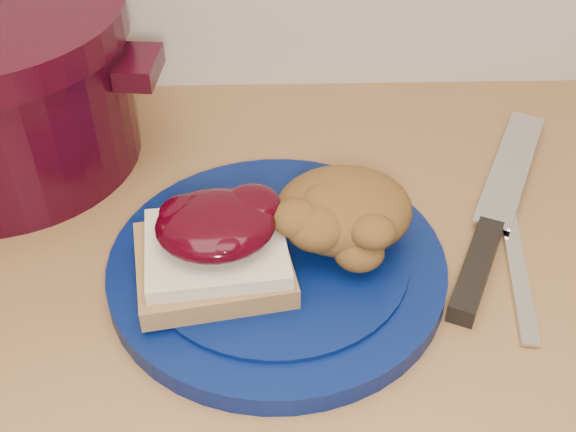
{
  "coord_description": "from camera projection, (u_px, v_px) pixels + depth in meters",
  "views": [
    {
      "loc": [
        0.01,
        1.03,
        1.35
      ],
      "look_at": [
        0.03,
        1.49,
        0.95
      ],
      "focal_mm": 45.0,
      "sensor_mm": 36.0,
      "label": 1
    }
  ],
  "objects": [
    {
      "name": "plate",
      "position": [
        277.0,
        267.0,
        0.62
      ],
      "size": [
        0.31,
        0.31,
        0.02
      ],
      "primitive_type": "cylinder",
      "rotation": [
        0.0,
        0.0,
        0.07
      ],
      "color": "#051247",
      "rests_on": "wood_countertop"
    },
    {
      "name": "sandwich",
      "position": [
        215.0,
        246.0,
        0.58
      ],
      "size": [
        0.14,
        0.13,
        0.06
      ],
      "rotation": [
        0.0,
        0.0,
        0.07
      ],
      "color": "olive",
      "rests_on": "plate"
    },
    {
      "name": "butter_knife",
      "position": [
        516.0,
        261.0,
        0.64
      ],
      "size": [
        0.04,
        0.19,
        0.0
      ],
      "primitive_type": "cube",
      "rotation": [
        0.0,
        0.0,
        1.43
      ],
      "color": "silver",
      "rests_on": "wood_countertop"
    },
    {
      "name": "chef_knife",
      "position": [
        487.0,
        238.0,
        0.65
      ],
      "size": [
        0.16,
        0.31,
        0.02
      ],
      "rotation": [
        0.0,
        0.0,
        1.13
      ],
      "color": "black",
      "rests_on": "wood_countertop"
    },
    {
      "name": "stuffing_mound",
      "position": [
        344.0,
        210.0,
        0.61
      ],
      "size": [
        0.12,
        0.11,
        0.06
      ],
      "primitive_type": "ellipsoid",
      "rotation": [
        0.0,
        0.0,
        0.07
      ],
      "color": "brown",
      "rests_on": "plate"
    }
  ]
}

